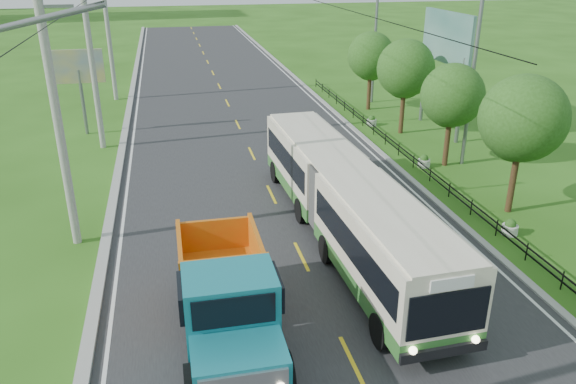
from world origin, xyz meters
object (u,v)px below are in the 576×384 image
object	(u,v)px
pole_far	(109,32)
dump_truck	(227,295)
pole_near	(58,115)
bus	(344,198)
streetlight_mid	(470,72)
tree_fifth	(405,71)
planter_near	(510,228)
billboard_left	(79,72)
planter_mid	(424,162)
tree_third	(522,122)
streetlight_far	(373,36)
billboard_right	(446,45)
tree_fourth	(452,98)
planter_far	(372,121)
tree_back	(371,58)
pole_mid	(92,59)

from	to	relation	value
pole_far	dump_truck	xyz separation A→B (m)	(5.04, -31.41, -3.49)
pole_near	bus	distance (m)	10.87
pole_far	bus	size ratio (longest dim) A/B	0.63
pole_far	streetlight_mid	world-z (taller)	pole_far
tree_fifth	planter_near	bearing A→B (deg)	-95.08
pole_far	billboard_left	world-z (taller)	pole_far
planter_mid	bus	size ratio (longest dim) A/B	0.04
pole_near	tree_fifth	size ratio (longest dim) A/B	1.72
pole_far	planter_mid	distance (m)	25.85
tree_third	dump_truck	size ratio (longest dim) A/B	0.89
streetlight_far	planter_near	xyz separation A→B (m)	(-2.04, -22.00, -4.62)
billboard_right	planter_mid	bearing A→B (deg)	-121.66
pole_near	tree_fourth	world-z (taller)	pole_near
tree_fifth	dump_truck	size ratio (longest dim) A/B	0.86
streetlight_mid	planter_far	world-z (taller)	streetlight_mid
pole_far	tree_back	bearing A→B (deg)	-20.74
planter_near	billboard_right	xyz separation A→B (m)	(3.70, 14.00, 5.06)
tree_fifth	planter_mid	world-z (taller)	tree_fifth
tree_back	billboard_left	distance (m)	19.48
planter_near	pole_mid	bearing A→B (deg)	138.35
pole_near	planter_far	bearing A→B (deg)	37.63
tree_fourth	planter_far	distance (m)	8.62
planter_mid	billboard_right	bearing A→B (deg)	58.34
planter_mid	dump_truck	world-z (taller)	dump_truck
tree_fifth	planter_far	world-z (taller)	tree_fifth
tree_fourth	tree_fifth	distance (m)	6.01
billboard_left	planter_far	bearing A→B (deg)	-6.31
planter_far	billboard_left	world-z (taller)	billboard_left
tree_fourth	planter_near	bearing A→B (deg)	-98.77
planter_far	billboard_right	world-z (taller)	billboard_right
tree_fourth	tree_third	bearing A→B (deg)	-90.00
planter_far	dump_truck	distance (m)	23.62
pole_near	pole_mid	xyz separation A→B (m)	(0.00, 12.00, 0.00)
planter_near	billboard_left	bearing A→B (deg)	135.16
pole_far	billboard_right	xyz separation A→B (m)	(20.56, -13.00, 0.25)
pole_near	billboard_right	world-z (taller)	pole_near
pole_mid	tree_fifth	distance (m)	18.18
pole_mid	planter_near	world-z (taller)	pole_mid
tree_third	billboard_right	xyz separation A→B (m)	(2.44, 11.86, 1.36)
planter_far	bus	bearing A→B (deg)	-113.99
tree_fifth	bus	bearing A→B (deg)	-121.09
planter_mid	dump_truck	bearing A→B (deg)	-133.60
pole_near	tree_fourth	xyz separation A→B (m)	(18.12, 5.14, -1.51)
tree_fifth	billboard_left	size ratio (longest dim) A/B	1.12
tree_fourth	pole_far	bearing A→B (deg)	133.85
pole_near	streetlight_mid	world-z (taller)	pole_near
tree_fifth	bus	xyz separation A→B (m)	(-7.95, -13.19, -2.03)
tree_third	tree_fifth	xyz separation A→B (m)	(-0.00, 12.00, -0.13)
dump_truck	tree_back	bearing A→B (deg)	62.03
tree_back	planter_far	xyz separation A→B (m)	(-1.26, -4.14, -3.37)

